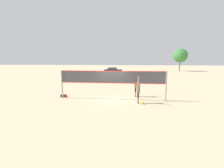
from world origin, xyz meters
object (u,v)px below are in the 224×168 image
Objects in this scene: volleyball at (142,103)px; tree_left_cluster at (180,56)px; parked_car_near at (113,70)px; gear_bag at (64,96)px; player_blocker at (136,85)px; volleyball_net at (112,79)px; player_spiker at (138,89)px.

tree_left_cluster reaches higher than volleyball.
tree_left_cluster is at bearing 30.54° from parked_car_near.
parked_car_near reaches higher than gear_bag.
parked_car_near is (-5.10, 28.36, -0.45)m from player_blocker.
parked_car_near is at bearing 95.96° from volleyball_net.
volleyball_net is 40.93m from tree_left_cluster.
player_spiker is 2.10m from player_blocker.
volleyball_net reaches higher than player_blocker.
player_blocker is at bearing -112.89° from tree_left_cluster.
player_blocker is 3.98× the size of gear_bag.
parked_car_near reaches higher than volleyball.
tree_left_cluster is (21.62, 36.62, 4.74)m from gear_bag.
volleyball_net reaches higher than parked_car_near.
volleyball_net is at bearing -5.42° from gear_bag.
tree_left_cluster reaches higher than parked_car_near.
volleyball is at bearing -23.38° from volleyball_net.
volleyball_net is at bearing -58.25° from player_blocker.
tree_left_cluster reaches higher than player_blocker.
gear_bag is 0.10× the size of parked_car_near.
gear_bag is at bearing 174.58° from volleyball_net.
volleyball_net is at bearing 156.62° from volleyball.
player_blocker is (2.01, 1.24, -0.70)m from volleyball_net.
gear_bag is at bearing 167.91° from volleyball.
volleyball is at bearing -111.05° from tree_left_cluster.
volleyball_net is 1.27× the size of tree_left_cluster.
gear_bag is 29.22m from parked_car_near.
player_blocker is at bearing 31.75° from volleyball_net.
volleyball is (2.46, -1.06, -1.67)m from volleyball_net.
gear_bag is (-6.62, 1.28, -1.00)m from player_spiker.
parked_car_near is (-5.22, 30.46, -0.48)m from player_spiker.
gear_bag is (-6.50, -0.82, -0.97)m from player_blocker.
parked_car_near is at bearing 87.24° from gear_bag.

